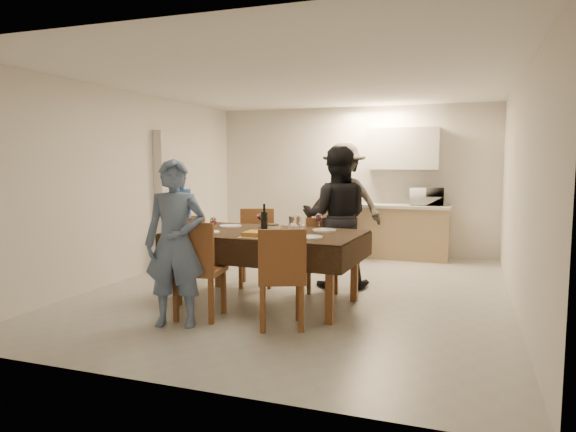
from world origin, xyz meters
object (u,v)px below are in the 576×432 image
object	(u,v)px
person_far	(336,217)
water_pitcher	(294,225)
wine_bottle	(264,217)
savoury_tart	(262,234)
microwave	(427,196)
person_kitchen	(343,202)
dining_table	(267,235)
person_near	(175,243)
console	(182,242)
water_jug	(181,204)

from	to	relation	value
person_far	water_pitcher	bearing A→B (deg)	67.05
wine_bottle	person_far	xyz separation A→B (m)	(0.60, 1.00, -0.08)
savoury_tart	person_far	distance (m)	1.50
wine_bottle	person_far	size ratio (longest dim) A/B	0.17
microwave	person_kitchen	size ratio (longest dim) A/B	0.27
water_pitcher	person_far	size ratio (longest dim) A/B	0.11
wine_bottle	microwave	xyz separation A→B (m)	(1.56, 3.34, 0.07)
water_pitcher	savoury_tart	distance (m)	0.42
person_kitchen	person_far	bearing A→B (deg)	-79.67
dining_table	person_near	size ratio (longest dim) A/B	1.33
dining_table	console	world-z (taller)	dining_table
microwave	person_far	xyz separation A→B (m)	(-0.96, -2.34, -0.14)
wine_bottle	water_pitcher	size ratio (longest dim) A/B	1.62
microwave	water_jug	bearing A→B (deg)	26.13
dining_table	savoury_tart	world-z (taller)	savoury_tart
wine_bottle	person_far	bearing A→B (deg)	59.04
water_jug	person_near	distance (m)	3.09
savoury_tart	water_jug	bearing A→B (deg)	137.60
console	person_kitchen	size ratio (longest dim) A/B	0.42
person_near	console	bearing A→B (deg)	103.84
dining_table	savoury_tart	xyz separation A→B (m)	(0.10, -0.38, 0.07)
console	person_far	xyz separation A→B (m)	(2.64, -0.57, 0.54)
dining_table	microwave	distance (m)	3.72
wine_bottle	console	bearing A→B (deg)	142.42
savoury_tart	microwave	xyz separation A→B (m)	(1.41, 3.77, 0.20)
console	person_near	distance (m)	3.12
dining_table	water_pitcher	size ratio (longest dim) A/B	11.23
console	person_near	bearing A→B (deg)	-60.01
console	wine_bottle	distance (m)	2.65
water_pitcher	microwave	xyz separation A→B (m)	(1.16, 3.44, 0.13)
wine_bottle	water_pitcher	distance (m)	0.42
console	dining_table	bearing A→B (deg)	-37.78
wine_bottle	person_kitchen	world-z (taller)	person_kitchen
console	person_kitchen	xyz separation A→B (m)	(2.30, 1.32, 0.59)
water_jug	microwave	size ratio (longest dim) A/B	0.87
water_jug	console	bearing A→B (deg)	0.00
person_near	wine_bottle	bearing A→B (deg)	49.41
water_pitcher	person_kitchen	distance (m)	2.99
savoury_tart	person_near	size ratio (longest dim) A/B	0.26
water_jug	microwave	xyz separation A→B (m)	(3.61, 1.77, 0.08)
water_pitcher	console	bearing A→B (deg)	145.61
microwave	person_near	distance (m)	4.90
water_pitcher	person_kitchen	world-z (taller)	person_kitchen
water_jug	microwave	world-z (taller)	water_jug
microwave	person_far	world-z (taller)	person_far
dining_table	savoury_tart	size ratio (longest dim) A/B	5.02
microwave	person_near	size ratio (longest dim) A/B	0.32
savoury_tart	person_near	distance (m)	0.93
person_near	person_far	world-z (taller)	person_far
console	person_far	bearing A→B (deg)	-12.20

